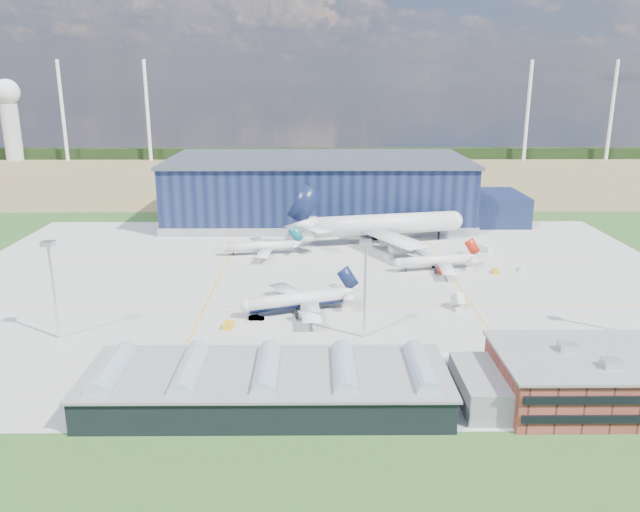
{
  "coord_description": "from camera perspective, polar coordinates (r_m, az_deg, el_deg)",
  "views": [
    {
      "loc": [
        -1.1,
        -162.79,
        57.47
      ],
      "look_at": [
        0.16,
        8.9,
        8.39
      ],
      "focal_mm": 35.0,
      "sensor_mm": 36.0,
      "label": 1
    }
  ],
  "objects": [
    {
      "name": "ground",
      "position": [
        172.64,
        -0.03,
        -3.49
      ],
      "size": [
        600.0,
        600.0,
        0.0
      ],
      "primitive_type": "plane",
      "color": "#254B1C",
      "rests_on": "ground"
    },
    {
      "name": "apron",
      "position": [
        182.1,
        -0.05,
        -2.44
      ],
      "size": [
        220.0,
        160.0,
        0.08
      ],
      "color": "#979792",
      "rests_on": "ground"
    },
    {
      "name": "farmland",
      "position": [
        387.08,
        -0.26,
        7.41
      ],
      "size": [
        600.0,
        220.0,
        0.01
      ],
      "primitive_type": "cube",
      "color": "olive",
      "rests_on": "ground"
    },
    {
      "name": "treeline",
      "position": [
        465.87,
        -0.29,
        9.36
      ],
      "size": [
        600.0,
        8.0,
        8.0
      ],
      "primitive_type": "cube",
      "color": "black",
      "rests_on": "ground"
    },
    {
      "name": "horizon_dressing",
      "position": [
        495.71,
        -23.52,
        11.98
      ],
      "size": [
        440.2,
        18.0,
        70.0
      ],
      "color": "white",
      "rests_on": "ground"
    },
    {
      "name": "hangar",
      "position": [
        261.67,
        0.44,
        5.86
      ],
      "size": [
        145.0,
        62.0,
        26.1
      ],
      "color": "#101837",
      "rests_on": "ground"
    },
    {
      "name": "ops_building",
      "position": [
        128.41,
        25.96,
        -10.0
      ],
      "size": [
        46.0,
        23.0,
        10.9
      ],
      "color": "brown",
      "rests_on": "ground"
    },
    {
      "name": "glass_concourse",
      "position": [
        116.14,
        -3.07,
        -11.66
      ],
      "size": [
        78.0,
        23.0,
        8.6
      ],
      "color": "black",
      "rests_on": "ground"
    },
    {
      "name": "light_mast_west",
      "position": [
        151.23,
        -23.33,
        -1.53
      ],
      "size": [
        2.6,
        2.6,
        23.0
      ],
      "color": "silver",
      "rests_on": "ground"
    },
    {
      "name": "light_mast_center",
      "position": [
        139.73,
        4.16,
        -1.6
      ],
      "size": [
        2.6,
        2.6,
        23.0
      ],
      "color": "silver",
      "rests_on": "ground"
    },
    {
      "name": "airliner_navy",
      "position": [
        157.81,
        -2.23,
        -3.37
      ],
      "size": [
        41.2,
        40.78,
        10.58
      ],
      "primitive_type": null,
      "rotation": [
        0.0,
        0.0,
        3.48
      ],
      "color": "silver",
      "rests_on": "ground"
    },
    {
      "name": "airliner_red",
      "position": [
        195.63,
        10.38,
        0.04
      ],
      "size": [
        34.57,
        34.1,
        9.46
      ],
      "primitive_type": null,
      "rotation": [
        0.0,
        0.0,
        3.36
      ],
      "color": "silver",
      "rests_on": "ground"
    },
    {
      "name": "airliner_widebody",
      "position": [
        224.11,
        5.98,
        3.87
      ],
      "size": [
        78.74,
        77.62,
        21.76
      ],
      "primitive_type": null,
      "rotation": [
        0.0,
        0.0,
        0.21
      ],
      "color": "silver",
      "rests_on": "ground"
    },
    {
      "name": "airliner_regional",
      "position": [
        210.41,
        -5.56,
        1.33
      ],
      "size": [
        32.58,
        32.07,
        9.25
      ],
      "primitive_type": null,
      "rotation": [
        0.0,
        0.0,
        3.31
      ],
      "color": "silver",
      "rests_on": "ground"
    },
    {
      "name": "gse_tug_a",
      "position": [
        131.57,
        -6.44,
        -9.73
      ],
      "size": [
        3.34,
        3.78,
        1.34
      ],
      "primitive_type": "cube",
      "rotation": [
        0.0,
        0.0,
        0.54
      ],
      "color": "gold",
      "rests_on": "ground"
    },
    {
      "name": "gse_tug_b",
      "position": [
        151.13,
        -8.36,
        -6.29
      ],
      "size": [
        2.55,
        3.52,
        1.43
      ],
      "primitive_type": "cube",
      "rotation": [
        0.0,
        0.0,
        -0.11
      ],
      "color": "gold",
      "rests_on": "ground"
    },
    {
      "name": "gse_van_a",
      "position": [
        133.65,
        11.18,
        -9.29
      ],
      "size": [
        5.77,
        3.87,
        2.32
      ],
      "primitive_type": "cube",
      "rotation": [
        0.0,
        0.0,
        1.89
      ],
      "color": "silver",
      "rests_on": "ground"
    },
    {
      "name": "gse_cart_a",
      "position": [
        203.09,
        17.97,
        -1.1
      ],
      "size": [
        2.28,
        3.11,
        1.25
      ],
      "primitive_type": "cube",
      "rotation": [
        0.0,
        0.0,
        -0.13
      ],
      "color": "silver",
      "rests_on": "ground"
    },
    {
      "name": "gse_van_b",
      "position": [
        221.38,
        14.93,
        0.67
      ],
      "size": [
        4.36,
        5.63,
        2.35
      ],
      "primitive_type": "cube",
      "rotation": [
        0.0,
        0.0,
        0.46
      ],
      "color": "silver",
      "rests_on": "ground"
    },
    {
      "name": "gse_tug_c",
      "position": [
        197.84,
        15.74,
        -1.36
      ],
      "size": [
        2.26,
        3.16,
        1.27
      ],
      "primitive_type": "cube",
      "rotation": [
        0.0,
        0.0,
        -0.16
      ],
      "color": "gold",
      "rests_on": "ground"
    },
    {
      "name": "gse_cart_b",
      "position": [
        206.56,
        6.23,
        -0.11
      ],
      "size": [
        3.44,
        3.6,
        1.3
      ],
      "primitive_type": "cube",
      "rotation": [
        0.0,
        0.0,
        0.67
      ],
      "color": "silver",
      "rests_on": "ground"
    },
    {
      "name": "airstair",
      "position": [
        165.58,
        12.45,
        -4.21
      ],
      "size": [
        2.58,
        4.85,
        2.95
      ],
      "primitive_type": "cube",
      "rotation": [
        0.0,
        0.0,
        0.17
      ],
      "color": "silver",
      "rests_on": "ground"
    },
    {
      "name": "car_a",
      "position": [
        128.15,
        1.45,
        -10.37
      ],
      "size": [
        4.05,
        2.3,
        1.3
      ],
      "primitive_type": "imported",
      "rotation": [
        0.0,
        0.0,
        1.36
      ],
      "color": "#99999E",
      "rests_on": "ground"
    },
    {
      "name": "car_b",
      "position": [
        155.01,
        -5.84,
        -5.64
      ],
      "size": [
        3.93,
        1.5,
        1.28
      ],
      "primitive_type": "imported",
      "rotation": [
        0.0,
        0.0,
        1.53
      ],
      "color": "#99999E",
      "rests_on": "ground"
    }
  ]
}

